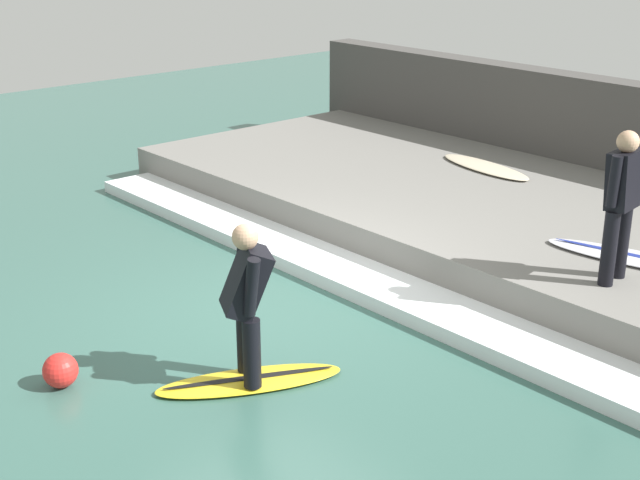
{
  "coord_description": "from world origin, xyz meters",
  "views": [
    {
      "loc": [
        -5.44,
        -6.81,
        4.06
      ],
      "look_at": [
        0.6,
        0.0,
        0.7
      ],
      "focal_mm": 50.0,
      "sensor_mm": 36.0,
      "label": 1
    }
  ],
  "objects_px": {
    "surfboard_spare": "(485,167)",
    "surfer_riding": "(247,295)",
    "surfer_waiting_near": "(621,198)",
    "surfboard_waiting_near": "(636,258)",
    "surfboard_riding": "(250,381)",
    "marker_buoy": "(60,370)"
  },
  "relations": [
    {
      "from": "surfboard_spare",
      "to": "surfer_riding",
      "type": "bearing_deg",
      "value": -161.01
    },
    {
      "from": "surfboard_riding",
      "to": "surfer_waiting_near",
      "type": "bearing_deg",
      "value": -23.06
    },
    {
      "from": "marker_buoy",
      "to": "surfer_riding",
      "type": "bearing_deg",
      "value": -39.96
    },
    {
      "from": "surfer_waiting_near",
      "to": "surfboard_spare",
      "type": "height_order",
      "value": "surfer_waiting_near"
    },
    {
      "from": "surfer_riding",
      "to": "surfer_waiting_near",
      "type": "bearing_deg",
      "value": -23.06
    },
    {
      "from": "surfer_waiting_near",
      "to": "surfboard_riding",
      "type": "bearing_deg",
      "value": 156.94
    },
    {
      "from": "surfboard_waiting_near",
      "to": "marker_buoy",
      "type": "bearing_deg",
      "value": 155.8
    },
    {
      "from": "surfboard_riding",
      "to": "surfboard_spare",
      "type": "bearing_deg",
      "value": 18.99
    },
    {
      "from": "surfboard_riding",
      "to": "surfer_riding",
      "type": "relative_size",
      "value": 1.18
    },
    {
      "from": "surfboard_riding",
      "to": "surfboard_waiting_near",
      "type": "height_order",
      "value": "surfboard_waiting_near"
    },
    {
      "from": "surfer_waiting_near",
      "to": "surfboard_waiting_near",
      "type": "height_order",
      "value": "surfer_waiting_near"
    },
    {
      "from": "surfer_waiting_near",
      "to": "surfboard_spare",
      "type": "xyz_separation_m",
      "value": [
        2.39,
        3.53,
        -0.85
      ]
    },
    {
      "from": "surfboard_waiting_near",
      "to": "marker_buoy",
      "type": "distance_m",
      "value": 6.06
    },
    {
      "from": "marker_buoy",
      "to": "surfboard_spare",
      "type": "bearing_deg",
      "value": 7.4
    },
    {
      "from": "surfboard_riding",
      "to": "marker_buoy",
      "type": "xyz_separation_m",
      "value": [
        -1.31,
        1.1,
        0.13
      ]
    },
    {
      "from": "surfboard_waiting_near",
      "to": "surfer_riding",
      "type": "bearing_deg",
      "value": 161.81
    },
    {
      "from": "surfboard_spare",
      "to": "surfboard_riding",
      "type": "bearing_deg",
      "value": -161.01
    },
    {
      "from": "surfer_waiting_near",
      "to": "marker_buoy",
      "type": "bearing_deg",
      "value": 151.74
    },
    {
      "from": "surfboard_spare",
      "to": "marker_buoy",
      "type": "xyz_separation_m",
      "value": [
        -7.23,
        -0.94,
        -0.38
      ]
    },
    {
      "from": "surfer_riding",
      "to": "surfboard_waiting_near",
      "type": "bearing_deg",
      "value": -18.19
    },
    {
      "from": "surfer_riding",
      "to": "surfboard_spare",
      "type": "height_order",
      "value": "surfer_riding"
    },
    {
      "from": "surfer_waiting_near",
      "to": "surfboard_spare",
      "type": "distance_m",
      "value": 4.35
    }
  ]
}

